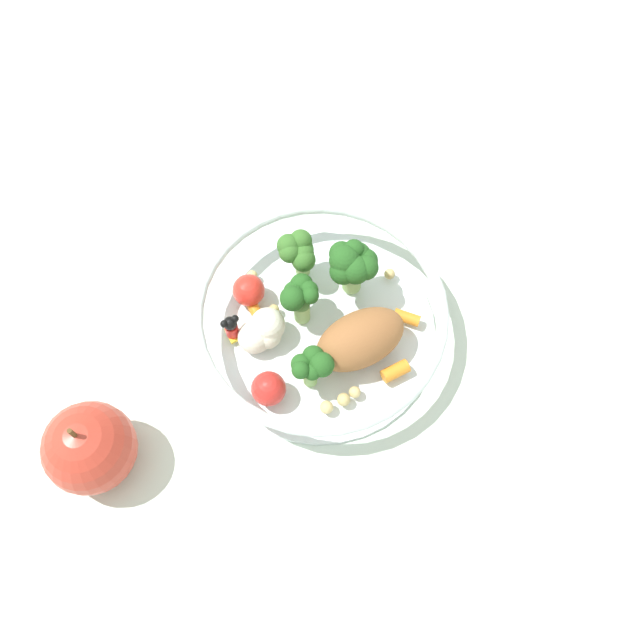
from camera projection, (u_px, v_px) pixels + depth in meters
The scene contains 3 objects.
ground_plane at pixel (311, 320), 0.61m from camera, with size 2.40×2.40×0.00m, color silver.
food_container at pixel (320, 317), 0.58m from camera, with size 0.21×0.21×0.07m.
loose_apple at pixel (90, 448), 0.52m from camera, with size 0.07×0.07×0.08m.
Camera 1 is at (-0.03, -0.25, 0.55)m, focal length 38.57 mm.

